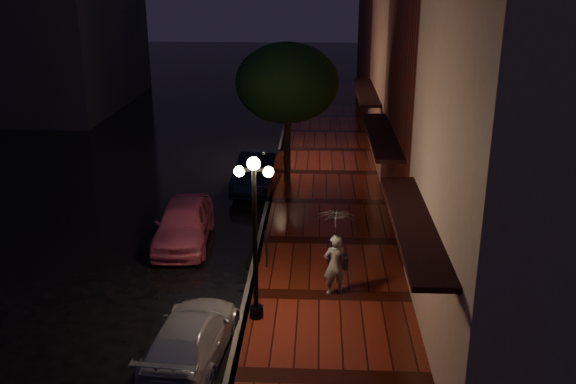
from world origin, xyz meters
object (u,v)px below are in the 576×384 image
at_px(street_tree, 287,85).
at_px(silver_car, 191,337).
at_px(streetlamp_near, 255,229).
at_px(parking_meter, 266,245).
at_px(woman_with_umbrella, 335,240).
at_px(pink_car, 184,223).
at_px(streetlamp_far, 285,110).
at_px(navy_car, 258,171).

bearing_deg(street_tree, silver_car, -97.25).
relative_size(streetlamp_near, silver_car, 1.06).
xyz_separation_m(streetlamp_near, silver_car, (-1.36, -1.75, -2.01)).
bearing_deg(parking_meter, woman_with_umbrella, -62.49).
height_order(pink_car, woman_with_umbrella, woman_with_umbrella).
bearing_deg(streetlamp_near, woman_with_umbrella, 33.85).
bearing_deg(woman_with_umbrella, street_tree, -96.53).
height_order(streetlamp_near, pink_car, streetlamp_near).
bearing_deg(street_tree, streetlamp_far, 94.91).
distance_m(pink_car, parking_meter, 3.51).
bearing_deg(silver_car, street_tree, -92.00).
bearing_deg(pink_car, streetlamp_near, -62.57).
bearing_deg(navy_car, woman_with_umbrella, -67.58).
relative_size(street_tree, silver_car, 1.42).
distance_m(streetlamp_far, pink_car, 9.73).
distance_m(streetlamp_far, parking_meter, 11.20).
height_order(silver_car, woman_with_umbrella, woman_with_umbrella).
height_order(street_tree, pink_car, street_tree).
bearing_deg(streetlamp_near, silver_car, -127.93).
distance_m(street_tree, navy_car, 3.73).
bearing_deg(navy_car, silver_car, -87.27).
relative_size(streetlamp_far, navy_car, 0.98).
relative_size(streetlamp_far, woman_with_umbrella, 1.76).
relative_size(pink_car, navy_car, 0.97).
xyz_separation_m(street_tree, navy_car, (-1.21, -0.32, -3.52)).
height_order(navy_car, silver_car, navy_car).
bearing_deg(woman_with_umbrella, pink_car, -52.71).
bearing_deg(woman_with_umbrella, streetlamp_near, 16.85).
distance_m(streetlamp_near, streetlamp_far, 14.00).
xyz_separation_m(pink_car, silver_car, (1.51, -6.64, -0.14)).
height_order(streetlamp_near, streetlamp_far, same).
distance_m(streetlamp_near, parking_meter, 3.41).
bearing_deg(navy_car, streetlamp_far, 78.70).
bearing_deg(silver_car, navy_car, -86.65).
xyz_separation_m(street_tree, woman_with_umbrella, (1.78, -9.63, -2.48)).
height_order(street_tree, navy_car, street_tree).
bearing_deg(parking_meter, navy_car, 72.68).
bearing_deg(streetlamp_near, street_tree, 88.65).
bearing_deg(silver_car, woman_with_umbrella, -132.27).
bearing_deg(navy_car, pink_car, -103.79).
relative_size(streetlamp_near, navy_car, 0.98).
bearing_deg(streetlamp_far, streetlamp_near, -90.00).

